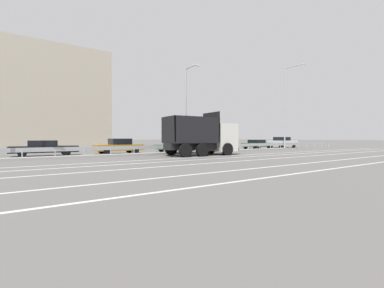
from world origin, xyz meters
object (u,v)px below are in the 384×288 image
(street_lamp_2, at_px, (286,104))
(parked_car_7, at_px, (282,142))
(dump_truck, at_px, (209,139))
(median_road_sign, at_px, (223,138))
(parked_car_5, at_px, (221,144))
(street_lamp_1, at_px, (187,105))
(parked_car_6, at_px, (257,144))
(parked_car_4, at_px, (177,146))
(parked_car_3, at_px, (119,146))
(parked_car_2, at_px, (44,148))

(street_lamp_2, xyz_separation_m, parked_car_7, (4.34, 3.73, -4.96))
(dump_truck, distance_m, median_road_sign, 5.00)
(parked_car_7, bearing_deg, parked_car_5, -86.04)
(street_lamp_1, relative_size, parked_car_6, 1.81)
(street_lamp_2, height_order, parked_car_4, street_lamp_2)
(street_lamp_1, height_order, parked_car_6, street_lamp_1)
(median_road_sign, distance_m, parked_car_3, 10.43)
(median_road_sign, bearing_deg, parked_car_3, 162.05)
(median_road_sign, xyz_separation_m, parked_car_3, (-9.90, 3.21, -0.73))
(street_lamp_2, distance_m, parked_car_6, 6.28)
(median_road_sign, xyz_separation_m, parked_car_6, (8.64, 2.91, -0.80))
(median_road_sign, relative_size, parked_car_2, 0.54)
(parked_car_2, distance_m, parked_car_7, 30.61)
(median_road_sign, distance_m, parked_car_2, 16.32)
(street_lamp_1, bearing_deg, parked_car_4, 75.12)
(parked_car_2, relative_size, parked_car_7, 1.06)
(median_road_sign, distance_m, parked_car_4, 4.89)
(parked_car_4, bearing_deg, parked_car_6, 84.62)
(street_lamp_1, distance_m, parked_car_4, 5.09)
(parked_car_2, bearing_deg, dump_truck, 64.19)
(parked_car_4, bearing_deg, parked_car_2, -97.48)
(street_lamp_1, height_order, parked_car_3, street_lamp_1)
(parked_car_5, distance_m, parked_car_6, 5.85)
(parked_car_3, bearing_deg, street_lamp_1, -123.94)
(median_road_sign, distance_m, parked_car_6, 9.15)
(median_road_sign, relative_size, parked_car_5, 0.59)
(dump_truck, bearing_deg, median_road_sign, 128.99)
(dump_truck, height_order, parked_car_7, dump_truck)
(parked_car_6, bearing_deg, dump_truck, -66.79)
(street_lamp_1, relative_size, parked_car_7, 1.73)
(parked_car_3, distance_m, parked_car_5, 12.73)
(median_road_sign, distance_m, parked_car_5, 4.56)
(street_lamp_1, distance_m, parked_car_6, 14.15)
(parked_car_3, bearing_deg, dump_truck, -137.50)
(parked_car_2, height_order, parked_car_4, parked_car_2)
(street_lamp_2, height_order, parked_car_6, street_lamp_2)
(street_lamp_1, distance_m, parked_car_7, 20.00)
(parked_car_2, xyz_separation_m, parked_car_3, (6.01, -0.37, 0.05))
(median_road_sign, relative_size, street_lamp_1, 0.33)
(parked_car_5, bearing_deg, street_lamp_1, -66.54)
(street_lamp_1, height_order, parked_car_5, street_lamp_1)
(street_lamp_2, relative_size, parked_car_4, 2.15)
(street_lamp_1, xyz_separation_m, parked_car_4, (0.86, 3.22, -3.85))
(street_lamp_2, relative_size, parked_car_3, 2.39)
(parked_car_2, height_order, parked_car_5, parked_car_5)
(median_road_sign, bearing_deg, parked_car_7, 13.12)
(parked_car_3, bearing_deg, parked_car_6, -92.08)
(street_lamp_1, xyz_separation_m, street_lamp_2, (14.98, -0.10, 1.26))
(parked_car_4, relative_size, parked_car_7, 1.04)
(parked_car_4, bearing_deg, parked_car_5, 89.39)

